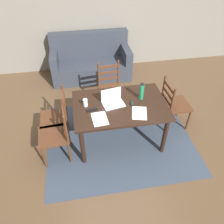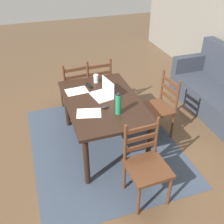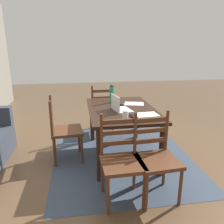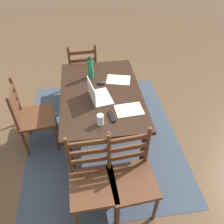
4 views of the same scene
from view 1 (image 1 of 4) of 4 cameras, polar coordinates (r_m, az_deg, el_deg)
name	(u,v)px [view 1 (image 1 of 4)]	position (r m, az deg, el deg)	size (l,w,h in m)	color
ground_plane	(119,138)	(3.91, 1.82, -6.66)	(14.00, 14.00, 0.00)	brown
area_rug	(119,138)	(3.91, 1.82, -6.63)	(2.45, 2.03, 0.01)	#333D4C
wall_back	(97,11)	(5.49, -3.75, 24.48)	(8.00, 0.12, 2.70)	slate
dining_table	(120,109)	(3.46, 2.04, 0.72)	(1.43, 0.96, 0.75)	black
chair_right_far	(174,105)	(4.00, 15.67, 1.86)	(0.46, 0.46, 0.95)	#4C2B19
chair_far_head	(111,89)	(4.24, -0.34, 5.99)	(0.48, 0.48, 0.95)	#4C2B19
chair_left_near	(56,134)	(3.43, -14.14, -5.61)	(0.48, 0.48, 0.95)	#4C2B19
chair_left_far	(57,118)	(3.71, -14.04, -1.40)	(0.45, 0.45, 0.95)	#4C2B19
couch	(91,62)	(5.40, -5.44, 12.69)	(1.80, 0.80, 1.00)	#2D333D
laptop	(112,100)	(3.39, 0.12, 3.13)	(0.36, 0.28, 0.23)	silver
water_bottle	(142,91)	(3.45, 7.64, 5.48)	(0.07, 0.07, 0.29)	#197247
drinking_glass	(85,103)	(3.35, -6.87, 2.41)	(0.07, 0.07, 0.12)	silver
computer_mouse	(132,103)	(3.41, 5.17, 2.29)	(0.06, 0.10, 0.03)	black
tv_remote	(92,110)	(3.29, -5.20, 0.55)	(0.04, 0.17, 0.02)	black
paper_stack_left	(139,113)	(3.26, 7.05, -0.26)	(0.21, 0.30, 0.00)	white
paper_stack_right	(100,119)	(3.15, -3.17, -1.75)	(0.21, 0.30, 0.00)	white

